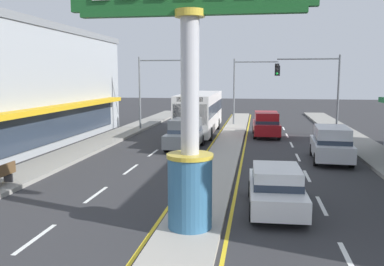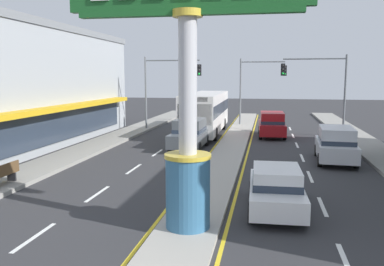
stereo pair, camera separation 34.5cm
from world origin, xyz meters
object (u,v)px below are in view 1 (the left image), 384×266
at_px(bus_near_right_lane, 200,111).
at_px(sedan_far_right_lane, 276,188).
at_px(suv_mid_left_lane, 185,133).
at_px(traffic_light_median_far, 251,81).
at_px(traffic_light_left_side, 160,80).
at_px(street_bench, 0,175).
at_px(traffic_light_right_side, 315,81).
at_px(suv_kerb_right, 331,143).
at_px(district_sign, 190,100).
at_px(suv_near_left_lane, 266,124).

relative_size(bus_near_right_lane, sedan_far_right_lane, 2.58).
distance_m(bus_near_right_lane, suv_mid_left_lane, 6.94).
height_order(traffic_light_median_far, sedan_far_right_lane, traffic_light_median_far).
distance_m(traffic_light_left_side, street_bench, 19.13).
height_order(traffic_light_left_side, street_bench, traffic_light_left_side).
height_order(traffic_light_right_side, suv_mid_left_lane, traffic_light_right_side).
xyz_separation_m(traffic_light_right_side, sedan_far_right_lane, (-3.58, -18.40, -3.46)).
bearing_deg(traffic_light_right_side, suv_kerb_right, -91.71).
bearing_deg(district_sign, suv_mid_left_lane, 100.67).
relative_size(traffic_light_left_side, suv_near_left_lane, 1.33).
bearing_deg(suv_kerb_right, traffic_light_left_side, 138.56).
relative_size(traffic_light_median_far, suv_mid_left_lane, 1.34).
bearing_deg(suv_mid_left_lane, bus_near_right_lane, 90.01).
xyz_separation_m(district_sign, bus_near_right_lane, (-2.59, 20.63, -2.03)).
bearing_deg(street_bench, suv_mid_left_lane, 61.84).
height_order(traffic_light_median_far, street_bench, traffic_light_median_far).
bearing_deg(suv_kerb_right, bus_near_right_lane, 131.77).
bearing_deg(suv_near_left_lane, traffic_light_median_far, 101.50).
distance_m(district_sign, sedan_far_right_lane, 4.71).
xyz_separation_m(bus_near_right_lane, suv_mid_left_lane, (0.00, -6.89, -0.88)).
xyz_separation_m(suv_near_left_lane, street_bench, (-10.87, -16.68, -0.34)).
distance_m(traffic_light_median_far, bus_near_right_lane, 7.39).
bearing_deg(suv_near_left_lane, traffic_light_right_side, 15.77).
xyz_separation_m(bus_near_right_lane, sedan_far_right_lane, (5.18, -18.22, -1.08)).
distance_m(district_sign, traffic_light_left_side, 22.65).
bearing_deg(traffic_light_right_side, suv_mid_left_lane, -141.10).
relative_size(district_sign, sedan_far_right_lane, 1.77).
bearing_deg(suv_mid_left_lane, street_bench, -118.16).
bearing_deg(suv_near_left_lane, street_bench, -123.08).
distance_m(traffic_light_right_side, street_bench, 23.12).
bearing_deg(district_sign, traffic_light_median_far, 87.35).
bearing_deg(suv_kerb_right, suv_near_left_lane, 110.82).
relative_size(suv_mid_left_lane, street_bench, 2.90).
bearing_deg(street_bench, sedan_far_right_lane, -3.72).
height_order(district_sign, sedan_far_right_lane, district_sign).
bearing_deg(district_sign, street_bench, 159.34).
bearing_deg(bus_near_right_lane, street_bench, -107.99).
distance_m(sedan_far_right_lane, suv_mid_left_lane, 12.46).
bearing_deg(traffic_light_left_side, bus_near_right_lane, -17.93).
height_order(sedan_far_right_lane, suv_kerb_right, suv_kerb_right).
bearing_deg(suv_mid_left_lane, traffic_light_median_far, 73.37).
relative_size(district_sign, bus_near_right_lane, 0.69).
relative_size(district_sign, suv_kerb_right, 1.64).
distance_m(traffic_light_left_side, bus_near_right_lane, 4.46).
relative_size(suv_kerb_right, street_bench, 2.94).
xyz_separation_m(traffic_light_right_side, suv_mid_left_lane, (-8.76, -7.07, -3.26)).
height_order(traffic_light_left_side, traffic_light_right_side, same).
height_order(district_sign, street_bench, district_sign).
bearing_deg(sedan_far_right_lane, traffic_light_left_side, 114.34).
height_order(traffic_light_left_side, bus_near_right_lane, traffic_light_left_side).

